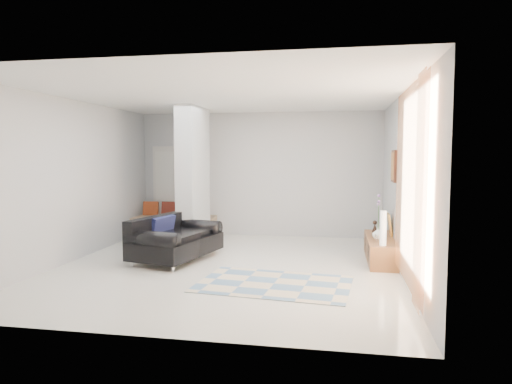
# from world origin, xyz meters

# --- Properties ---
(floor) EXTENTS (6.00, 6.00, 0.00)m
(floor) POSITION_xyz_m (0.00, 0.00, 0.00)
(floor) COLOR beige
(floor) RESTS_ON ground
(ceiling) EXTENTS (6.00, 6.00, 0.00)m
(ceiling) POSITION_xyz_m (0.00, 0.00, 2.80)
(ceiling) COLOR white
(ceiling) RESTS_ON wall_back
(wall_back) EXTENTS (6.00, 0.00, 6.00)m
(wall_back) POSITION_xyz_m (0.00, 3.00, 1.40)
(wall_back) COLOR #B0B2B5
(wall_back) RESTS_ON ground
(wall_front) EXTENTS (6.00, 0.00, 6.00)m
(wall_front) POSITION_xyz_m (0.00, -3.00, 1.40)
(wall_front) COLOR #B0B2B5
(wall_front) RESTS_ON ground
(wall_left) EXTENTS (0.00, 6.00, 6.00)m
(wall_left) POSITION_xyz_m (-2.75, 0.00, 1.40)
(wall_left) COLOR #B0B2B5
(wall_left) RESTS_ON ground
(wall_right) EXTENTS (0.00, 6.00, 6.00)m
(wall_right) POSITION_xyz_m (2.75, 0.00, 1.40)
(wall_right) COLOR #B0B2B5
(wall_right) RESTS_ON ground
(partition_column) EXTENTS (0.35, 1.20, 2.80)m
(partition_column) POSITION_xyz_m (-1.10, 1.60, 1.40)
(partition_column) COLOR #ABB0B2
(partition_column) RESTS_ON floor
(hallway_door) EXTENTS (0.85, 0.06, 2.04)m
(hallway_door) POSITION_xyz_m (-2.10, 2.96, 1.02)
(hallway_door) COLOR silver
(hallway_door) RESTS_ON floor
(curtain) EXTENTS (0.00, 2.55, 2.55)m
(curtain) POSITION_xyz_m (2.67, -1.15, 1.45)
(curtain) COLOR #FF8E43
(curtain) RESTS_ON wall_right
(wall_art) EXTENTS (0.04, 0.45, 0.55)m
(wall_art) POSITION_xyz_m (2.72, 0.90, 1.65)
(wall_art) COLOR #3F1D11
(wall_art) RESTS_ON wall_right
(media_console) EXTENTS (0.45, 1.73, 0.80)m
(media_console) POSITION_xyz_m (2.52, 0.90, 0.20)
(media_console) COLOR brown
(media_console) RESTS_ON floor
(loveseat) EXTENTS (1.35, 1.87, 0.76)m
(loveseat) POSITION_xyz_m (-1.06, 0.33, 0.35)
(loveseat) COLOR silver
(loveseat) RESTS_ON floor
(daybed) EXTENTS (1.96, 1.00, 0.77)m
(daybed) POSITION_xyz_m (-1.91, 2.62, 0.41)
(daybed) COLOR black
(daybed) RESTS_ON floor
(area_rug) EXTENTS (2.27, 1.63, 0.01)m
(area_rug) POSITION_xyz_m (0.90, -0.90, 0.01)
(area_rug) COLOR #C1B293
(area_rug) RESTS_ON floor
(cylinder_lamp) EXTENTS (0.10, 0.10, 0.56)m
(cylinder_lamp) POSITION_xyz_m (2.50, 0.21, 0.68)
(cylinder_lamp) COLOR white
(cylinder_lamp) RESTS_ON media_console
(bronze_figurine) EXTENTS (0.12, 0.12, 0.22)m
(bronze_figurine) POSITION_xyz_m (2.47, 1.48, 0.51)
(bronze_figurine) COLOR black
(bronze_figurine) RESTS_ON media_console
(vase) EXTENTS (0.21, 0.21, 0.20)m
(vase) POSITION_xyz_m (2.47, 0.76, 0.50)
(vase) COLOR white
(vase) RESTS_ON media_console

